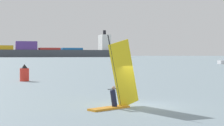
{
  "coord_description": "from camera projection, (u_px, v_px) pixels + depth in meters",
  "views": [
    {
      "loc": [
        -7.93,
        -21.34,
        3.18
      ],
      "look_at": [
        -0.44,
        5.09,
        2.55
      ],
      "focal_mm": 59.1,
      "sensor_mm": 36.0,
      "label": 1
    }
  ],
  "objects": [
    {
      "name": "ground_plane",
      "position": [
        141.0,
        106.0,
        22.76
      ],
      "size": [
        4000.0,
        4000.0,
        0.0
      ],
      "primitive_type": "plane",
      "color": "gray"
    },
    {
      "name": "cargo_ship",
      "position": [
        52.0,
        51.0,
        468.27
      ],
      "size": [
        183.8,
        29.21,
        35.29
      ],
      "rotation": [
        0.0,
        0.0,
        3.15
      ],
      "color": "#3F444C",
      "rests_on": "ground_plane"
    },
    {
      "name": "windsurfer",
      "position": [
        117.0,
        89.0,
        21.83
      ],
      "size": [
        3.57,
        2.02,
        4.41
      ],
      "rotation": [
        0.0,
        0.0,
        3.6
      ],
      "color": "orange",
      "rests_on": "ground_plane"
    },
    {
      "name": "channel_buoy",
      "position": [
        24.0,
        74.0,
        43.98
      ],
      "size": [
        1.09,
        1.09,
        2.04
      ],
      "color": "red",
      "rests_on": "ground_plane"
    }
  ]
}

